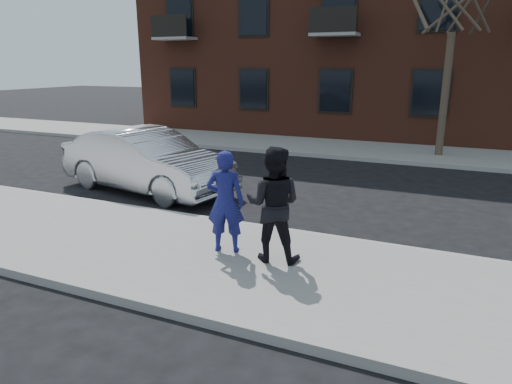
% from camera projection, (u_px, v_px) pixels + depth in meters
% --- Properties ---
extents(ground, '(100.00, 100.00, 0.00)m').
position_uv_depth(ground, '(153.00, 247.00, 8.58)').
color(ground, black).
rests_on(ground, ground).
extents(near_sidewalk, '(50.00, 3.50, 0.15)m').
position_uv_depth(near_sidewalk, '(145.00, 248.00, 8.34)').
color(near_sidewalk, gray).
rests_on(near_sidewalk, ground).
extents(near_curb, '(50.00, 0.10, 0.15)m').
position_uv_depth(near_curb, '(196.00, 218.00, 9.92)').
color(near_curb, '#999691').
rests_on(near_curb, ground).
extents(far_sidewalk, '(50.00, 3.50, 0.15)m').
position_uv_depth(far_sidewalk, '(320.00, 147.00, 18.47)').
color(far_sidewalk, gray).
rests_on(far_sidewalk, ground).
extents(far_curb, '(50.00, 0.10, 0.15)m').
position_uv_depth(far_curb, '(306.00, 155.00, 16.88)').
color(far_curb, '#999691').
rests_on(far_curb, ground).
extents(apartment_building, '(24.30, 10.30, 12.30)m').
position_uv_depth(apartment_building, '(404.00, 3.00, 21.99)').
color(apartment_building, '#5F2B1D').
rests_on(apartment_building, ground).
extents(silver_sedan, '(5.29, 2.67, 1.66)m').
position_uv_depth(silver_sedan, '(147.00, 161.00, 12.13)').
color(silver_sedan, silver).
rests_on(silver_sedan, ground).
extents(man_hoodie, '(0.75, 0.60, 1.79)m').
position_uv_depth(man_hoodie, '(225.00, 202.00, 7.81)').
color(man_hoodie, navy).
rests_on(man_hoodie, near_sidewalk).
extents(man_peacoat, '(1.05, 0.88, 1.92)m').
position_uv_depth(man_peacoat, '(273.00, 204.00, 7.44)').
color(man_peacoat, black).
rests_on(man_peacoat, near_sidewalk).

